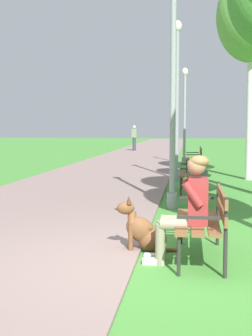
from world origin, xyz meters
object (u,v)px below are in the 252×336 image
object	(u,v)px
lamp_post_far	(185,115)
dog_brown	(145,232)
park_bench_mid	(194,171)
litter_bin	(198,188)
lamp_post_mid	(177,99)
pedestrian_distant	(134,138)
park_bench_near	(206,217)
park_bench_far	(195,157)
person_seated_on_near_bench	(188,205)
lamp_post_near	(173,81)

from	to	relation	value
lamp_post_far	dog_brown	bearing A→B (deg)	-91.34
park_bench_mid	litter_bin	bearing A→B (deg)	-87.76
dog_brown	lamp_post_mid	xyz separation A→B (m)	(0.17, 8.05, 2.12)
dog_brown	pedestrian_distant	world-z (taller)	pedestrian_distant
lamp_post_far	pedestrian_distant	xyz separation A→B (m)	(-3.31, 10.40, -1.22)
pedestrian_distant	lamp_post_mid	bearing A→B (deg)	-78.98
park_bench_near	park_bench_mid	world-z (taller)	same
park_bench_near	lamp_post_mid	distance (m)	8.49
litter_bin	park_bench_far	bearing A→B (deg)	89.82
park_bench_mid	person_seated_on_near_bench	size ratio (longest dim) A/B	1.20
park_bench_near	person_seated_on_near_bench	xyz separation A→B (m)	(-0.21, -0.21, 0.17)
pedestrian_distant	lamp_post_far	bearing A→B (deg)	-72.33
lamp_post_mid	pedestrian_distant	xyz separation A→B (m)	(-3.16, 16.20, -1.54)
park_bench_far	lamp_post_mid	bearing A→B (deg)	-101.72
litter_bin	person_seated_on_near_bench	bearing A→B (deg)	-92.74
person_seated_on_near_bench	dog_brown	distance (m)	0.80
park_bench_mid	pedestrian_distant	world-z (taller)	pedestrian_distant
dog_brown	lamp_post_far	world-z (taller)	lamp_post_far
lamp_post_mid	lamp_post_far	bearing A→B (deg)	88.44
park_bench_mid	litter_bin	distance (m)	1.92
park_bench_near	person_seated_on_near_bench	world-z (taller)	person_seated_on_near_bench
park_bench_far	lamp_post_far	xyz separation A→B (m)	(-0.43, 2.96, 1.54)
park_bench_mid	lamp_post_mid	size ratio (longest dim) A/B	0.33
person_seated_on_near_bench	lamp_post_near	world-z (taller)	lamp_post_near
lamp_post_near	park_bench_near	bearing A→B (deg)	-81.39
litter_bin	pedestrian_distant	size ratio (longest dim) A/B	0.42
litter_bin	lamp_post_far	bearing A→B (deg)	92.28
dog_brown	lamp_post_mid	world-z (taller)	lamp_post_mid
dog_brown	pedestrian_distant	size ratio (longest dim) A/B	0.50
park_bench_mid	litter_bin	size ratio (longest dim) A/B	2.14
park_bench_mid	lamp_post_mid	world-z (taller)	lamp_post_mid
lamp_post_far	litter_bin	world-z (taller)	lamp_post_far
park_bench_far	litter_bin	xyz separation A→B (m)	(-0.02, -7.30, -0.16)
lamp_post_mid	park_bench_mid	bearing A→B (deg)	-79.11
park_bench_mid	park_bench_far	distance (m)	5.39
park_bench_far	person_seated_on_near_bench	size ratio (longest dim) A/B	1.20
lamp_post_mid	litter_bin	xyz separation A→B (m)	(0.57, -4.46, -2.03)
park_bench_far	lamp_post_mid	world-z (taller)	lamp_post_mid
pedestrian_distant	dog_brown	bearing A→B (deg)	-82.97
park_bench_near	pedestrian_distant	distance (m)	24.75
lamp_post_mid	person_seated_on_near_bench	bearing A→B (deg)	-87.47
lamp_post_far	pedestrian_distant	distance (m)	10.99
park_bench_far	lamp_post_far	distance (m)	3.37
person_seated_on_near_bench	park_bench_near	bearing A→B (deg)	44.82
person_seated_on_near_bench	lamp_post_near	size ratio (longest dim) A/B	0.27
lamp_post_far	litter_bin	distance (m)	10.41
litter_bin	dog_brown	bearing A→B (deg)	-101.50
lamp_post_far	lamp_post_near	bearing A→B (deg)	-90.55
dog_brown	lamp_post_mid	bearing A→B (deg)	88.82
lamp_post_mid	pedestrian_distant	distance (m)	16.58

